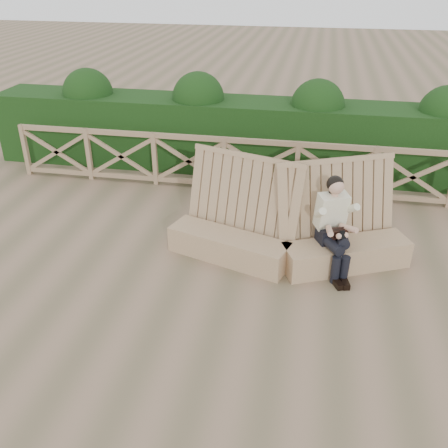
# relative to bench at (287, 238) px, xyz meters

# --- Properties ---
(ground) EXTENTS (60.00, 60.00, 0.00)m
(ground) POSITION_rel_bench_xyz_m (-0.73, -1.09, -0.39)
(ground) COLOR brown
(ground) RESTS_ON ground
(bench) EXTENTS (3.73, 1.47, 1.55)m
(bench) POSITION_rel_bench_xyz_m (0.00, 0.00, 0.00)
(bench) COLOR #977B56
(bench) RESTS_ON ground
(woman) EXTENTS (0.63, 0.97, 1.45)m
(woman) POSITION_rel_bench_xyz_m (0.67, -0.10, 0.37)
(woman) COLOR black
(woman) RESTS_ON ground
(guardrail) EXTENTS (10.10, 0.09, 1.10)m
(guardrail) POSITION_rel_bench_xyz_m (-0.73, 2.41, 0.17)
(guardrail) COLOR #7C6448
(guardrail) RESTS_ON ground
(hedge) EXTENTS (12.00, 1.20, 1.50)m
(hedge) POSITION_rel_bench_xyz_m (-0.73, 3.61, 0.36)
(hedge) COLOR black
(hedge) RESTS_ON ground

